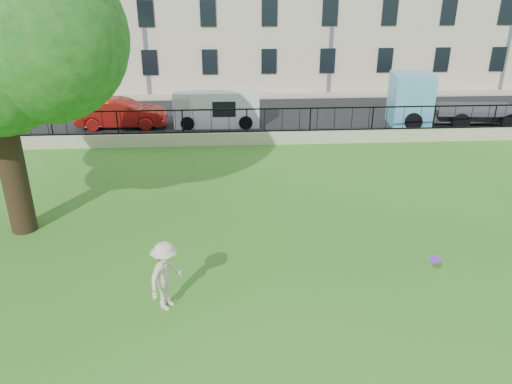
{
  "coord_description": "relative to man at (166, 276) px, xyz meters",
  "views": [
    {
      "loc": [
        -0.99,
        -10.75,
        7.47
      ],
      "look_at": [
        -0.1,
        3.5,
        1.21
      ],
      "focal_mm": 35.0,
      "sensor_mm": 36.0,
      "label": 1
    }
  ],
  "objects": [
    {
      "name": "white_van",
      "position": [
        1.05,
        15.99,
        0.05
      ],
      "size": [
        4.49,
        1.82,
        1.87
      ],
      "primitive_type": "cube",
      "rotation": [
        0.0,
        0.0,
        -0.02
      ],
      "color": "silver",
      "rests_on": "street"
    },
    {
      "name": "man",
      "position": [
        0.0,
        0.0,
        0.0
      ],
      "size": [
        1.14,
        1.32,
        1.77
      ],
      "primitive_type": "imported",
      "rotation": [
        0.0,
        0.0,
        1.06
      ],
      "color": "beige",
      "rests_on": "ground"
    },
    {
      "name": "ground",
      "position": [
        2.5,
        0.59,
        -0.89
      ],
      "size": [
        120.0,
        120.0,
        0.0
      ],
      "primitive_type": "plane",
      "color": "#2A6B19",
      "rests_on": "ground"
    },
    {
      "name": "iron_railing",
      "position": [
        2.5,
        12.59,
        0.27
      ],
      "size": [
        50.0,
        0.05,
        1.13
      ],
      "color": "black",
      "rests_on": "retaining_wall"
    },
    {
      "name": "frisbee",
      "position": [
        6.5,
        -0.05,
        0.22
      ],
      "size": [
        0.32,
        0.32,
        0.12
      ],
      "primitive_type": "cylinder",
      "rotation": [
        0.21,
        -0.14,
        -0.22
      ],
      "color": "#6A21C0"
    },
    {
      "name": "blue_truck",
      "position": [
        13.55,
        15.29,
        0.46
      ],
      "size": [
        6.64,
        2.94,
        2.7
      ],
      "primitive_type": "cube",
      "rotation": [
        0.0,
        0.0,
        -0.1
      ],
      "color": "#5BAFD6",
      "rests_on": "street"
    },
    {
      "name": "red_sedan",
      "position": [
        -3.92,
        15.8,
        -0.13
      ],
      "size": [
        4.61,
        1.61,
        1.52
      ],
      "primitive_type": "imported",
      "rotation": [
        0.0,
        0.0,
        1.57
      ],
      "color": "#A51814",
      "rests_on": "street"
    },
    {
      "name": "retaining_wall",
      "position": [
        2.5,
        12.59,
        -0.59
      ],
      "size": [
        50.0,
        0.4,
        0.6
      ],
      "primitive_type": "cube",
      "color": "tan",
      "rests_on": "ground"
    },
    {
      "name": "street",
      "position": [
        2.5,
        17.29,
        -0.88
      ],
      "size": [
        60.0,
        9.0,
        0.01
      ],
      "primitive_type": "cube",
      "color": "black",
      "rests_on": "ground"
    },
    {
      "name": "sidewalk",
      "position": [
        2.5,
        22.49,
        -0.83
      ],
      "size": [
        60.0,
        1.4,
        0.12
      ],
      "primitive_type": "cube",
      "color": "tan",
      "rests_on": "ground"
    }
  ]
}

